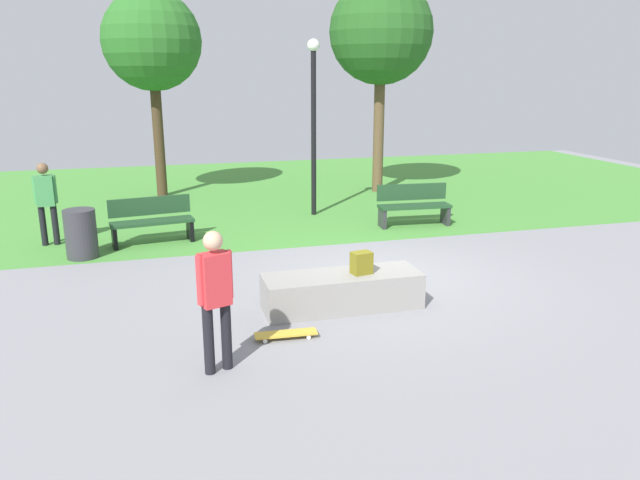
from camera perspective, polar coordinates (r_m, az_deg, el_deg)
name	(u,v)px	position (r m, az deg, el deg)	size (l,w,h in m)	color
ground_plane	(380,277)	(10.21, 5.64, -3.46)	(28.00, 28.00, 0.00)	gray
grass_lawn	(281,190)	(17.71, -3.73, 4.69)	(26.60, 11.91, 0.01)	#478C38
concrete_ledge	(342,291)	(8.78, 2.08, -4.79)	(2.27, 0.75, 0.51)	gray
backpack_on_ledge	(362,263)	(8.69, 3.91, -2.15)	(0.28, 0.20, 0.32)	olive
skater_performing_trick	(215,292)	(6.82, -9.79, -4.79)	(0.41, 0.30, 1.65)	black
skateboard_by_ledge	(286,334)	(7.87, -3.22, -8.78)	(0.81, 0.25, 0.08)	gold
skateboard_spare	(294,279)	(9.87, -2.43, -3.66)	(0.60, 0.78, 0.08)	teal
park_bench_near_lamppost	(152,220)	(12.49, -15.52, 1.85)	(1.65, 0.70, 0.91)	#1E4223
park_bench_by_oak	(414,204)	(13.63, 8.77, 3.34)	(1.63, 0.58, 0.91)	#1E4223
tree_broad_elm	(152,42)	(17.10, -15.49, 17.46)	(2.56, 2.56, 5.38)	#42301E
tree_slender_maple	(381,33)	(17.34, 5.75, 18.75)	(2.80, 2.80, 5.76)	brown
lamp_post	(314,110)	(14.27, -0.61, 12.08)	(0.28, 0.28, 4.03)	black
trash_bin	(81,234)	(11.91, -21.51, 0.54)	(0.57, 0.57, 0.90)	#333338
pedestrian_with_backpack	(46,196)	(12.96, -24.32, 3.75)	(0.43, 0.35, 1.63)	black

